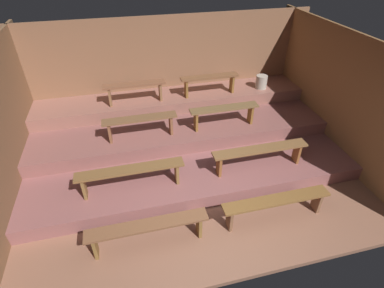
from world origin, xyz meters
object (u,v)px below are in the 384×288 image
bench_floor_left (148,228)px  bench_lower_right (260,152)px  bench_lower_left (131,173)px  bench_middle_left (140,122)px  bench_upper_right (210,80)px  bench_middle_right (224,112)px  bench_upper_left (135,88)px  pail_upper (261,82)px  bench_floor_right (276,203)px

bench_floor_left → bench_lower_right: size_ratio=1.00×
bench_lower_left → bench_lower_right: 2.35m
bench_middle_left → bench_upper_right: bench_upper_right is taller
bench_middle_right → bench_upper_left: size_ratio=1.08×
pail_upper → bench_middle_left: bearing=-161.4°
bench_lower_right → pail_upper: size_ratio=5.73×
bench_upper_left → bench_lower_right: bearing=-47.1°
bench_upper_left → bench_lower_left: bearing=-98.5°
bench_floor_right → bench_middle_right: 2.24m
bench_middle_left → bench_upper_right: (1.72, 1.01, 0.27)m
bench_middle_left → bench_upper_left: (0.02, 1.01, 0.27)m
bench_floor_left → bench_lower_right: (2.22, 1.00, 0.27)m
bench_middle_right → pail_upper: size_ratio=4.60×
bench_lower_right → bench_upper_left: (-2.03, 2.18, 0.53)m
bench_upper_right → bench_middle_left: bearing=-149.6°
bench_upper_left → pail_upper: bench_upper_left is taller
bench_upper_right → bench_lower_right: bearing=-81.5°
bench_middle_left → bench_upper_left: bearing=89.0°
bench_middle_left → bench_upper_left: 1.05m
bench_middle_right → bench_floor_right: bearing=-85.5°
bench_floor_right → bench_upper_left: 3.78m
bench_floor_left → bench_upper_left: size_ratio=1.35×
bench_floor_right → bench_middle_left: (-1.91, 2.17, 0.53)m
bench_lower_left → bench_middle_left: 1.24m
bench_floor_left → pail_upper: 4.57m
bench_lower_left → bench_middle_right: bearing=29.7°
bench_upper_left → pail_upper: 3.03m
bench_floor_left → bench_middle_right: size_ratio=1.25×
bench_floor_left → bench_upper_right: bearing=59.3°
bench_floor_right → pail_upper: size_ratio=5.74×
bench_floor_left → bench_upper_left: bearing=86.6°
bench_lower_right → bench_middle_left: (-2.05, 1.17, 0.26)m
bench_lower_right → pail_upper: bearing=65.6°
bench_upper_left → bench_floor_right: bearing=-59.3°
bench_upper_left → pail_upper: (3.02, 0.02, -0.18)m
bench_floor_right → bench_middle_left: bearing=131.4°
bench_lower_left → bench_upper_right: size_ratio=1.35×
bench_middle_right → bench_upper_left: 2.01m
bench_upper_right → pail_upper: bearing=0.7°
bench_lower_right → bench_middle_right: size_ratio=1.25×
bench_middle_left → bench_lower_right: bearing=-29.7°
bench_floor_left → bench_lower_right: 2.45m
bench_lower_left → pail_upper: 4.02m
bench_upper_left → bench_floor_left: bearing=-93.4°
bench_middle_left → bench_middle_right: (1.74, 0.00, 0.00)m
bench_lower_left → bench_middle_right: 2.37m
bench_middle_right → bench_middle_left: bearing=180.0°
bench_floor_right → bench_middle_left: bench_middle_left is taller
bench_middle_left → pail_upper: bearing=18.6°
bench_floor_right → bench_middle_left: size_ratio=1.25×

